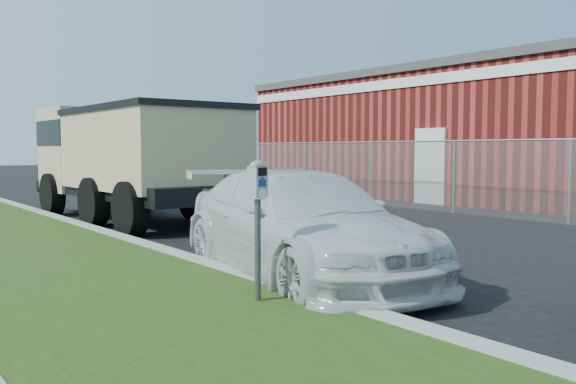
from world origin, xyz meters
TOP-DOWN VIEW (x-y plane):
  - ground at (0.00, 0.00)m, footprint 120.00×120.00m
  - chainlink_fence at (6.00, 7.00)m, footprint 0.06×30.06m
  - brick_building at (12.00, 8.00)m, footprint 9.20×14.20m
  - parking_meter at (-3.17, -0.89)m, footprint 0.21×0.17m
  - white_wagon at (-1.80, 0.26)m, footprint 2.64×4.82m
  - dump_truck at (-1.03, 7.51)m, footprint 2.78×6.67m

SIDE VIEW (x-z plane):
  - ground at x=0.00m, z-range 0.00..0.00m
  - white_wagon at x=-1.80m, z-range 0.00..1.32m
  - parking_meter at x=-3.17m, z-range 0.43..1.78m
  - chainlink_fence at x=6.00m, z-range -13.74..16.26m
  - dump_truck at x=-1.03m, z-range 0.16..2.75m
  - brick_building at x=12.00m, z-range 0.04..4.21m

